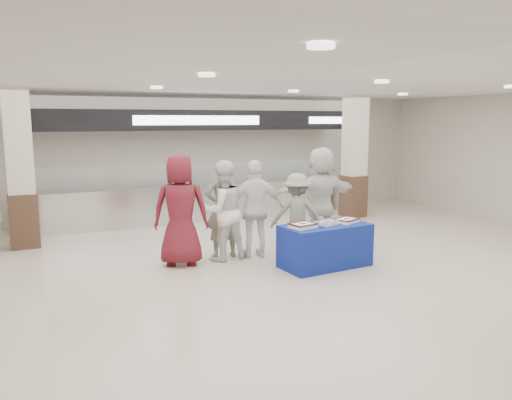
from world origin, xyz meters
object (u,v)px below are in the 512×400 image
chef_short (256,209)px  civilian_maroon (181,210)px  sheet_cake_left (303,225)px  chef_tall (222,211)px  cupcake_tray (326,223)px  civilian_white (321,194)px  soldier_a (223,209)px  soldier_b (297,214)px  display_table (325,246)px  sheet_cake_right (346,220)px

chef_short → civilian_maroon: bearing=5.5°
sheet_cake_left → chef_tall: chef_tall is taller
cupcake_tray → chef_short: 1.39m
civilian_white → soldier_a: bearing=6.4°
chef_short → chef_tall: bearing=0.5°
soldier_b → civilian_maroon: bearing=18.8°
display_table → chef_short: 1.47m
civilian_white → civilian_maroon: bearing=7.7°
sheet_cake_left → civilian_maroon: size_ratio=0.24×
civilian_maroon → civilian_white: 3.25m
civilian_maroon → chef_tall: (0.79, 0.02, -0.08)m
sheet_cake_left → chef_tall: size_ratio=0.27×
sheet_cake_right → civilian_maroon: 2.95m
cupcake_tray → soldier_a: 1.96m
cupcake_tray → soldier_b: bearing=91.8°
display_table → chef_short: (-0.86, 1.07, 0.54)m
display_table → chef_tall: size_ratio=0.85×
soldier_a → chef_short: bearing=160.7°
soldier_b → chef_short: bearing=16.2°
soldier_a → civilian_white: civilian_white is taller
soldier_a → chef_short: 0.61m
display_table → soldier_a: size_ratio=0.84×
soldier_b → soldier_a: bearing=8.0°
civilian_maroon → chef_short: (1.42, -0.07, -0.08)m
civilian_maroon → chef_short: bearing=-163.1°
display_table → chef_short: bearing=123.6°
chef_short → civilian_white: size_ratio=0.91×
sheet_cake_left → soldier_a: size_ratio=0.26×
civilian_white → display_table: bearing=59.0°
display_table → soldier_a: bearing=131.3°
sheet_cake_left → civilian_white: (1.42, 1.74, 0.21)m
cupcake_tray → chef_short: (-0.85, 1.09, 0.13)m
chef_tall → chef_short: chef_short is taller
civilian_maroon → display_table: bearing=173.2°
sheet_cake_right → soldier_a: (-1.85, 1.33, 0.13)m
chef_tall → sheet_cake_left: bearing=122.8°
sheet_cake_left → sheet_cake_right: (0.93, 0.06, -0.00)m
cupcake_tray → chef_tall: size_ratio=0.28×
display_table → sheet_cake_left: bearing=-179.3°
sheet_cake_right → cupcake_tray: size_ratio=0.93×
civilian_maroon → chef_tall: 0.79m
civilian_maroon → civilian_white: civilian_white is taller
cupcake_tray → soldier_a: size_ratio=0.28×
soldier_a → soldier_b: soldier_a is taller
sheet_cake_right → soldier_b: (-0.48, 0.96, -0.02)m
display_table → chef_short: chef_short is taller
chef_tall → civilian_maroon: bearing=-5.8°
civilian_white → soldier_b: bearing=34.6°
display_table → sheet_cake_right: bearing=-3.5°
soldier_a → cupcake_tray: bearing=142.8°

